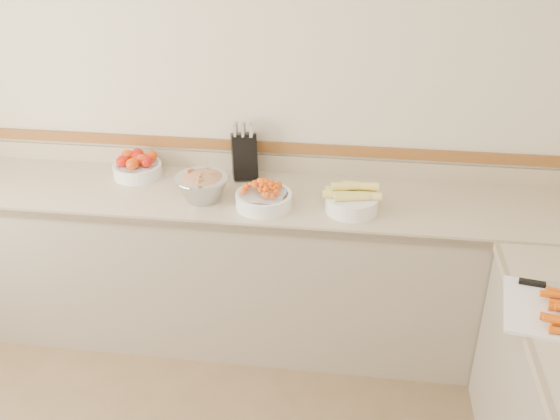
# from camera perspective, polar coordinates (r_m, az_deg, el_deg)

# --- Properties ---
(back_wall) EXTENTS (4.00, 0.00, 4.00)m
(back_wall) POSITION_cam_1_polar(r_m,az_deg,el_deg) (3.47, -4.40, 9.83)
(back_wall) COLOR beige
(back_wall) RESTS_ON ground_plane
(counter_back) EXTENTS (4.00, 0.65, 1.08)m
(counter_back) POSITION_cam_1_polar(r_m,az_deg,el_deg) (3.56, -4.93, -4.90)
(counter_back) COLOR #C0AC8B
(counter_back) RESTS_ON ground_plane
(knife_block) EXTENTS (0.18, 0.19, 0.33)m
(knife_block) POSITION_cam_1_polar(r_m,az_deg,el_deg) (3.46, -3.28, 5.07)
(knife_block) COLOR black
(knife_block) RESTS_ON counter_back
(tomato_bowl) EXTENTS (0.27, 0.27, 0.13)m
(tomato_bowl) POSITION_cam_1_polar(r_m,az_deg,el_deg) (3.59, -12.91, 3.93)
(tomato_bowl) COLOR white
(tomato_bowl) RESTS_ON counter_back
(cherry_tomato_bowl) EXTENTS (0.29, 0.29, 0.16)m
(cherry_tomato_bowl) POSITION_cam_1_polar(r_m,az_deg,el_deg) (3.17, -1.50, 1.21)
(cherry_tomato_bowl) COLOR white
(cherry_tomato_bowl) RESTS_ON counter_back
(corn_bowl) EXTENTS (0.29, 0.27, 0.16)m
(corn_bowl) POSITION_cam_1_polar(r_m,az_deg,el_deg) (3.14, 6.60, 0.92)
(corn_bowl) COLOR white
(corn_bowl) RESTS_ON counter_back
(rhubarb_bowl) EXTENTS (0.28, 0.28, 0.16)m
(rhubarb_bowl) POSITION_cam_1_polar(r_m,az_deg,el_deg) (3.25, -7.11, 2.26)
(rhubarb_bowl) COLOR #B2B2BA
(rhubarb_bowl) RESTS_ON counter_back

